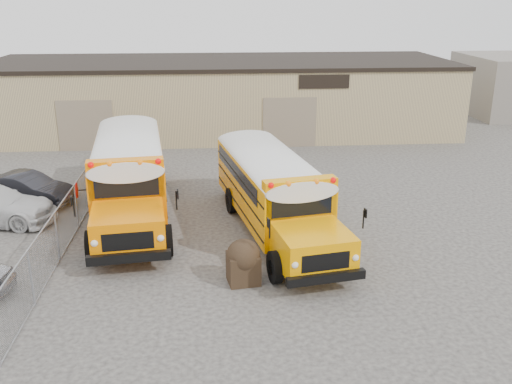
{
  "coord_description": "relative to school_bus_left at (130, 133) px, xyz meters",
  "views": [
    {
      "loc": [
        -0.59,
        -18.37,
        8.73
      ],
      "look_at": [
        0.99,
        2.14,
        1.6
      ],
      "focal_mm": 40.0,
      "sensor_mm": 36.0,
      "label": 1
    }
  ],
  "objects": [
    {
      "name": "ground",
      "position": [
        4.92,
        -11.3,
        -1.89
      ],
      "size": [
        120.0,
        120.0,
        0.0
      ],
      "primitive_type": "plane",
      "color": "#33302F",
      "rests_on": "ground"
    },
    {
      "name": "warehouse",
      "position": [
        4.92,
        8.7,
        0.48
      ],
      "size": [
        30.2,
        10.2,
        4.67
      ],
      "color": "tan",
      "rests_on": "ground"
    },
    {
      "name": "chainlink_fence",
      "position": [
        -1.08,
        -8.3,
        -0.99
      ],
      "size": [
        0.07,
        18.07,
        1.81
      ],
      "color": "gray",
      "rests_on": "ground"
    },
    {
      "name": "school_bus_left",
      "position": [
        0.0,
        0.0,
        0.0
      ],
      "size": [
        4.02,
        11.41,
        3.27
      ],
      "color": "#FF7E00",
      "rests_on": "ground"
    },
    {
      "name": "school_bus_right",
      "position": [
        5.47,
        -2.8,
        -0.13
      ],
      "size": [
        4.35,
        10.65,
        3.03
      ],
      "color": "#FD9E00",
      "rests_on": "ground"
    },
    {
      "name": "tarp_bundle",
      "position": [
        5.19,
        -13.34,
        -1.14
      ],
      "size": [
        1.11,
        1.08,
        1.47
      ],
      "color": "black",
      "rests_on": "ground"
    },
    {
      "name": "car_dark",
      "position": [
        -3.88,
        -5.3,
        -1.21
      ],
      "size": [
        4.39,
        2.83,
        1.37
      ],
      "primitive_type": "imported",
      "rotation": [
        0.0,
        0.0,
        1.21
      ],
      "color": "black",
      "rests_on": "ground"
    }
  ]
}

